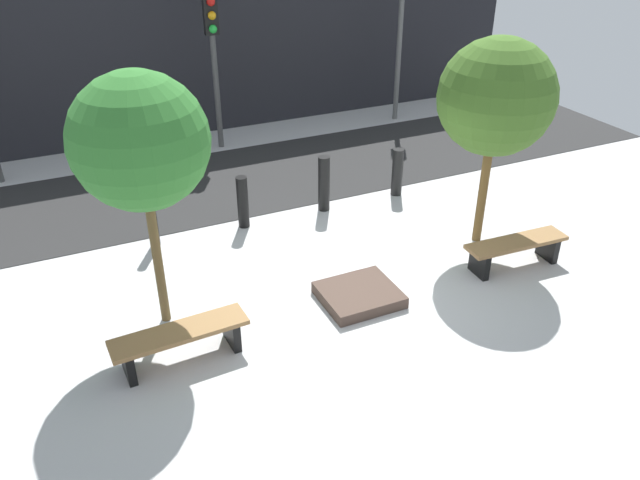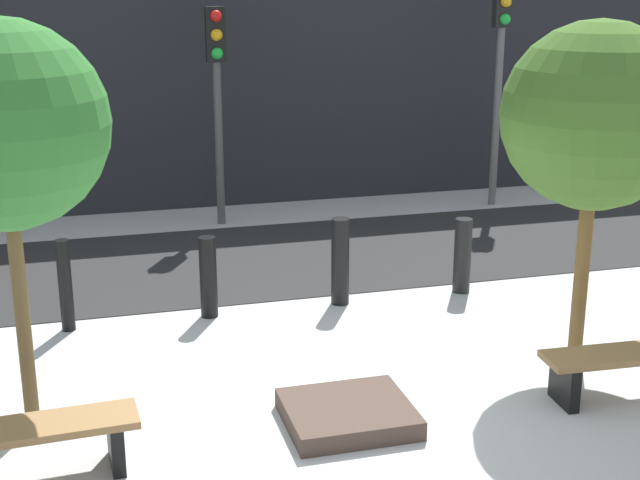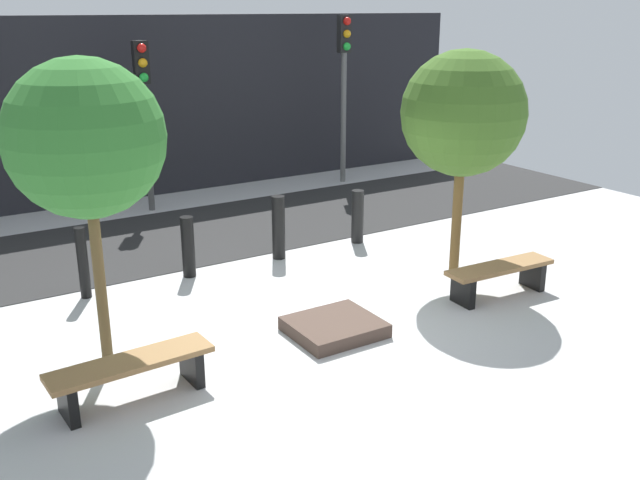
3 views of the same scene
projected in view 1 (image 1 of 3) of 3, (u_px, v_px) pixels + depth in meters
name	position (u px, v px, depth m)	size (l,w,h in m)	color
ground_plane	(352.00, 292.00, 8.96)	(18.00, 18.00, 0.00)	#B3B3B3
road_strip	(250.00, 178.00, 12.42)	(18.00, 3.23, 0.01)	#272727
building_facade	(198.00, 51.00, 14.06)	(16.20, 0.50, 3.64)	black
bench_left	(180.00, 339.00, 7.53)	(1.68, 0.51, 0.45)	black
bench_right	(516.00, 248.00, 9.41)	(1.64, 0.48, 0.45)	black
planter_bed	(359.00, 295.00, 8.74)	(1.05, 0.94, 0.17)	#47372E
tree_behind_left_bench	(140.00, 142.00, 7.15)	(1.64, 1.64, 3.35)	brown
tree_behind_right_bench	(496.00, 98.00, 9.09)	(1.74, 1.74, 3.27)	brown
bollard_far_left	(152.00, 217.00, 9.88)	(0.14, 0.14, 1.00)	black
bollard_left	(243.00, 202.00, 10.46)	(0.19, 0.19, 0.91)	black
bollard_center	(324.00, 184.00, 10.98)	(0.21, 0.21, 1.01)	black
bollard_right	(397.00, 172.00, 11.56)	(0.20, 0.20, 0.90)	black
traffic_light_mid_west	(213.00, 44.00, 12.81)	(0.28, 0.27, 3.20)	#474747
traffic_light_mid_east	(401.00, 14.00, 14.32)	(0.28, 0.27, 3.62)	#5B5B5B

